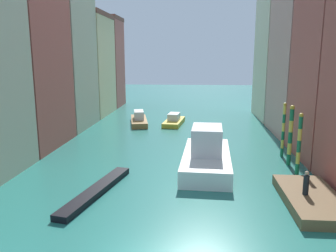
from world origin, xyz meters
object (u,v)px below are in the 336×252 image
Objects in this scene: vaporetto_white at (207,155)px; gondola_black at (97,190)px; mooring_pole_2 at (283,129)px; motorboat_0 at (139,119)px; person_on_dock at (306,184)px; waterfront_dock at (312,199)px; mooring_pole_1 at (290,135)px; mooring_pole_0 at (299,144)px; motorboat_1 at (174,121)px.

vaporetto_white is 9.91m from gondola_black.
motorboat_0 is at bearing 137.58° from mooring_pole_2.
person_on_dock is at bearing -2.82° from gondola_black.
mooring_pole_1 is at bearing 85.37° from waterfront_dock.
vaporetto_white is at bearing 131.78° from person_on_dock.
mooring_pole_2 reaches higher than mooring_pole_0.
vaporetto_white is at bearing -150.55° from mooring_pole_2.
motorboat_0 is (-16.09, 19.96, -1.95)m from mooring_pole_0.
mooring_pole_0 is 0.48× the size of vaporetto_white.
mooring_pole_0 is at bearing -90.56° from mooring_pole_2.
mooring_pole_1 is 0.79× the size of motorboat_1.
gondola_black is 24.99m from motorboat_0.
gondola_black is at bearing -145.70° from mooring_pole_2.
waterfront_dock is at bearing -93.76° from mooring_pole_2.
mooring_pole_1 is at bearing 82.37° from person_on_dock.
waterfront_dock is at bearing 7.39° from person_on_dock.
mooring_pole_2 is 18.27m from gondola_black.
mooring_pole_1 reaches higher than motorboat_0.
mooring_pole_2 is (0.05, 5.21, 0.05)m from mooring_pole_0.
waterfront_dock is 1.44× the size of mooring_pole_0.
vaporetto_white reaches higher than waterfront_dock.
motorboat_0 reaches higher than gondola_black.
waterfront_dock is 1.15m from person_on_dock.
mooring_pole_1 reaches higher than vaporetto_white.
motorboat_0 is at bearing -178.56° from motorboat_1.
motorboat_0 is 1.16× the size of motorboat_1.
waterfront_dock is 9.42m from vaporetto_white.
mooring_pole_1 reaches higher than mooring_pole_2.
waterfront_dock is 11.09m from mooring_pole_2.
mooring_pole_2 reaches higher than gondola_black.
vaporetto_white reaches higher than motorboat_1.
motorboat_0 is at bearing 120.31° from person_on_dock.
mooring_pole_1 is 20.88m from motorboat_1.
gondola_black is at bearing -141.63° from vaporetto_white.
vaporetto_white reaches higher than person_on_dock.
waterfront_dock is 0.93× the size of motorboat_0.
mooring_pole_0 is 0.65× the size of motorboat_0.
waterfront_dock is at bearing -94.63° from mooring_pole_1.
gondola_black is 1.18× the size of motorboat_0.
motorboat_0 is (-14.99, 25.64, -0.78)m from person_on_dock.
vaporetto_white is at bearing 134.02° from waterfront_dock.
person_on_dock reaches higher than waterfront_dock.
mooring_pole_2 is (1.15, 10.89, 1.21)m from person_on_dock.
vaporetto_white is at bearing -78.14° from motorboat_1.
person_on_dock is 0.20× the size of motorboat_0.
mooring_pole_2 reaches higher than motorboat_0.
mooring_pole_0 is 0.98× the size of mooring_pole_2.
mooring_pole_1 is 0.51× the size of vaporetto_white.
mooring_pole_1 is 1.03× the size of mooring_pole_2.
mooring_pole_2 is at bearing -52.99° from motorboat_1.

